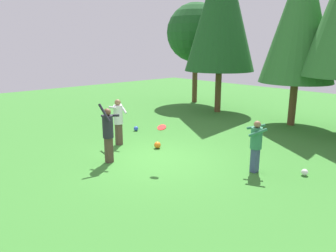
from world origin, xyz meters
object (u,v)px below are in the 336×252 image
Objects in this scene: ball_orange at (157,145)px; person_catcher at (256,142)px; person_thrower at (108,130)px; person_bystander at (118,118)px; frisbee at (162,127)px; tree_far_left at (196,33)px; ball_blue at (136,129)px; tree_left at (221,7)px; ball_white at (305,172)px; tree_center at (301,16)px.

person_catcher is at bearing 9.93° from ball_orange.
person_thrower is 1.91m from person_bystander.
frisbee is 12.57m from tree_far_left.
person_catcher is at bearing -2.72° from ball_blue.
tree_left is (-0.21, 6.02, 5.59)m from ball_blue.
frisbee is at bearing -62.11° from tree_left.
person_catcher is 6.35× the size of ball_orange.
frisbee is 2.27m from ball_orange.
ball_blue is (-2.57, 3.04, -0.97)m from person_thrower.
tree_left reaches higher than frisbee.
tree_left is (-1.41, 7.74, 4.65)m from person_bystander.
ball_orange is 9.33m from tree_left.
tree_far_left is at bearing 147.04° from ball_white.
tree_far_left reaches higher than person_catcher.
ball_white is 8.09m from tree_center.
ball_orange is (1.35, 0.78, -0.92)m from person_bystander.
tree_far_left is at bearing 114.10° from ball_blue.
tree_center reaches higher than frisbee.
person_thrower is 12.57m from tree_far_left.
ball_orange is at bearing -55.08° from tree_far_left.
person_thrower reaches higher than ball_blue.
tree_far_left reaches higher than ball_orange.
tree_far_left is (-4.55, 9.22, 3.43)m from person_bystander.
person_catcher is 0.17× the size of tree_left.
person_thrower is at bearing -99.86° from tree_center.
person_thrower reaches higher than ball_white.
person_thrower reaches higher than person_bystander.
tree_center is at bearing -10.36° from tree_far_left.
person_catcher is 12.86m from tree_far_left.
person_thrower is 1.12× the size of person_bystander.
ball_white is (4.83, 3.58, -0.97)m from person_thrower.
tree_center is (4.16, 6.13, 4.87)m from ball_blue.
tree_left is at bearing -84.71° from person_catcher.
frisbee is at bearing 0.00° from person_catcher.
person_thrower is at bearing -72.95° from tree_left.
ball_blue is at bearing -87.96° from tree_left.
ball_white is 0.03× the size of tree_far_left.
person_thrower is 4.10m from ball_blue.
person_thrower is 6.08m from ball_white.
tree_center reaches higher than ball_blue.
ball_blue is 9.31m from tree_far_left.
ball_white is 13.54m from tree_far_left.
tree_far_left is (-9.59, 7.80, 3.55)m from person_catcher.
tree_center reaches higher than ball_orange.
ball_orange is 8.72m from tree_center.
ball_orange is at bearing -30.33° from person_catcher.
tree_far_left is at bearing 123.94° from person_bystander.
frisbee is at bearing -90.50° from tree_center.
ball_white is at bearing 16.89° from ball_orange.
tree_left is (-7.61, 5.49, 5.60)m from ball_white.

